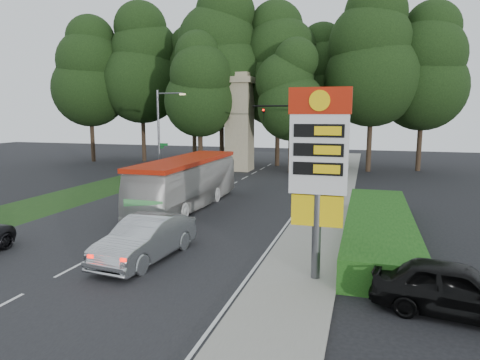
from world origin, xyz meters
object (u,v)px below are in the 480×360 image
(traffic_signal_mast, at_px, (305,129))
(sedan_silver, at_px, (146,239))
(gas_station_pylon, at_px, (319,158))
(parked_car_black, at_px, (456,289))
(transit_bus, at_px, (187,183))
(monument, at_px, (240,122))
(streetlight_signs, at_px, (161,131))

(traffic_signal_mast, height_order, sedan_silver, traffic_signal_mast)
(gas_station_pylon, xyz_separation_m, parked_car_black, (4.30, -1.49, -3.63))
(traffic_signal_mast, relative_size, transit_bus, 0.64)
(monument, xyz_separation_m, parked_car_black, (15.50, -29.50, -4.29))
(gas_station_pylon, distance_m, monument, 30.17)
(streetlight_signs, xyz_separation_m, monument, (4.99, 7.99, 0.67))
(monument, distance_m, sedan_silver, 28.35)
(monument, relative_size, parked_car_black, 2.09)
(traffic_signal_mast, xyz_separation_m, sedan_silver, (-3.44, -21.71, -3.78))
(traffic_signal_mast, xyz_separation_m, streetlight_signs, (-12.67, -1.99, -0.23))
(streetlight_signs, bearing_deg, transit_bus, -55.85)
(streetlight_signs, bearing_deg, gas_station_pylon, -51.04)
(gas_station_pylon, xyz_separation_m, traffic_signal_mast, (-3.52, 22.00, 0.22))
(monument, bearing_deg, parked_car_black, -62.28)
(gas_station_pylon, bearing_deg, streetlight_signs, 128.96)
(streetlight_signs, relative_size, sedan_silver, 1.48)
(gas_station_pylon, xyz_separation_m, transit_bus, (-9.32, 9.90, -2.87))
(gas_station_pylon, height_order, streetlight_signs, streetlight_signs)
(parked_car_black, bearing_deg, transit_bus, 60.04)
(streetlight_signs, distance_m, transit_bus, 12.56)
(gas_station_pylon, xyz_separation_m, streetlight_signs, (-16.19, 20.01, -0.01))
(streetlight_signs, distance_m, sedan_silver, 22.06)
(transit_bus, height_order, sedan_silver, transit_bus)
(gas_station_pylon, height_order, sedan_silver, gas_station_pylon)
(streetlight_signs, distance_m, parked_car_black, 29.92)
(streetlight_signs, height_order, sedan_silver, streetlight_signs)
(traffic_signal_mast, bearing_deg, streetlight_signs, -171.08)
(monument, relative_size, transit_bus, 0.89)
(monument, distance_m, transit_bus, 18.55)
(streetlight_signs, bearing_deg, traffic_signal_mast, 8.92)
(monument, bearing_deg, sedan_silver, -81.31)
(parked_car_black, bearing_deg, monument, 37.66)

